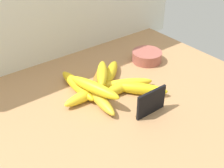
{
  "coord_description": "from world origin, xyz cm",
  "views": [
    {
      "loc": [
        -41.85,
        -57.22,
        59.02
      ],
      "look_at": [
        4.03,
        2.99,
        8.0
      ],
      "focal_mm": 44.7,
      "sensor_mm": 36.0,
      "label": 1
    }
  ],
  "objects_px": {
    "banana_9": "(102,73)",
    "chalkboard_sign": "(151,103)",
    "banana_8": "(94,87)",
    "banana_1": "(111,72)",
    "banana_3": "(118,89)",
    "banana_5": "(98,98)",
    "banana_6": "(125,84)",
    "banana_4": "(77,85)",
    "banana_7": "(138,89)",
    "fruit_bowl": "(147,56)",
    "banana_0": "(86,95)",
    "banana_2": "(98,82)"
  },
  "relations": [
    {
      "from": "banana_4",
      "to": "banana_6",
      "type": "distance_m",
      "value": 0.16
    },
    {
      "from": "banana_2",
      "to": "banana_7",
      "type": "distance_m",
      "value": 0.15
    },
    {
      "from": "banana_1",
      "to": "banana_3",
      "type": "height_order",
      "value": "banana_1"
    },
    {
      "from": "chalkboard_sign",
      "to": "banana_7",
      "type": "bearing_deg",
      "value": 68.3
    },
    {
      "from": "fruit_bowl",
      "to": "banana_6",
      "type": "relative_size",
      "value": 0.6
    },
    {
      "from": "banana_1",
      "to": "banana_9",
      "type": "xyz_separation_m",
      "value": [
        -0.06,
        -0.03,
        0.03
      ]
    },
    {
      "from": "banana_6",
      "to": "banana_8",
      "type": "distance_m",
      "value": 0.13
    },
    {
      "from": "chalkboard_sign",
      "to": "banana_8",
      "type": "relative_size",
      "value": 0.56
    },
    {
      "from": "chalkboard_sign",
      "to": "banana_0",
      "type": "distance_m",
      "value": 0.22
    },
    {
      "from": "banana_9",
      "to": "chalkboard_sign",
      "type": "bearing_deg",
      "value": -81.48
    },
    {
      "from": "banana_3",
      "to": "fruit_bowl",
      "type": "bearing_deg",
      "value": 24.68
    },
    {
      "from": "banana_3",
      "to": "banana_4",
      "type": "height_order",
      "value": "banana_4"
    },
    {
      "from": "banana_1",
      "to": "banana_7",
      "type": "height_order",
      "value": "banana_7"
    },
    {
      "from": "banana_5",
      "to": "banana_7",
      "type": "height_order",
      "value": "banana_7"
    },
    {
      "from": "banana_5",
      "to": "banana_6",
      "type": "distance_m",
      "value": 0.12
    },
    {
      "from": "fruit_bowl",
      "to": "banana_5",
      "type": "bearing_deg",
      "value": -160.9
    },
    {
      "from": "banana_3",
      "to": "banana_6",
      "type": "xyz_separation_m",
      "value": [
        0.03,
        0.01,
        0.0
      ]
    },
    {
      "from": "banana_4",
      "to": "banana_7",
      "type": "bearing_deg",
      "value": -42.57
    },
    {
      "from": "banana_6",
      "to": "banana_7",
      "type": "distance_m",
      "value": 0.05
    },
    {
      "from": "fruit_bowl",
      "to": "banana_0",
      "type": "height_order",
      "value": "fruit_bowl"
    },
    {
      "from": "banana_6",
      "to": "banana_8",
      "type": "height_order",
      "value": "banana_8"
    },
    {
      "from": "chalkboard_sign",
      "to": "banana_6",
      "type": "distance_m",
      "value": 0.16
    },
    {
      "from": "chalkboard_sign",
      "to": "banana_5",
      "type": "distance_m",
      "value": 0.17
    },
    {
      "from": "chalkboard_sign",
      "to": "banana_4",
      "type": "height_order",
      "value": "chalkboard_sign"
    },
    {
      "from": "banana_0",
      "to": "banana_5",
      "type": "relative_size",
      "value": 0.86
    },
    {
      "from": "banana_3",
      "to": "banana_7",
      "type": "bearing_deg",
      "value": -38.81
    },
    {
      "from": "banana_1",
      "to": "banana_9",
      "type": "height_order",
      "value": "banana_9"
    },
    {
      "from": "chalkboard_sign",
      "to": "banana_3",
      "type": "bearing_deg",
      "value": 95.01
    },
    {
      "from": "banana_7",
      "to": "banana_6",
      "type": "bearing_deg",
      "value": 109.27
    },
    {
      "from": "banana_1",
      "to": "banana_2",
      "type": "height_order",
      "value": "banana_1"
    },
    {
      "from": "chalkboard_sign",
      "to": "fruit_bowl",
      "type": "height_order",
      "value": "chalkboard_sign"
    },
    {
      "from": "banana_7",
      "to": "banana_9",
      "type": "height_order",
      "value": "banana_9"
    },
    {
      "from": "banana_0",
      "to": "banana_5",
      "type": "distance_m",
      "value": 0.04
    },
    {
      "from": "banana_5",
      "to": "banana_1",
      "type": "bearing_deg",
      "value": 38.61
    },
    {
      "from": "banana_0",
      "to": "banana_3",
      "type": "xyz_separation_m",
      "value": [
        0.11,
        -0.04,
        -0.0
      ]
    },
    {
      "from": "chalkboard_sign",
      "to": "banana_3",
      "type": "distance_m",
      "value": 0.15
    },
    {
      "from": "banana_1",
      "to": "banana_4",
      "type": "height_order",
      "value": "banana_4"
    },
    {
      "from": "fruit_bowl",
      "to": "banana_7",
      "type": "xyz_separation_m",
      "value": [
        -0.18,
        -0.15,
        -0.0
      ]
    },
    {
      "from": "banana_7",
      "to": "banana_9",
      "type": "relative_size",
      "value": 1.24
    },
    {
      "from": "banana_8",
      "to": "fruit_bowl",
      "type": "bearing_deg",
      "value": 16.63
    },
    {
      "from": "fruit_bowl",
      "to": "banana_8",
      "type": "distance_m",
      "value": 0.34
    },
    {
      "from": "banana_4",
      "to": "banana_9",
      "type": "relative_size",
      "value": 1.31
    },
    {
      "from": "fruit_bowl",
      "to": "banana_5",
      "type": "relative_size",
      "value": 0.61
    },
    {
      "from": "banana_5",
      "to": "chalkboard_sign",
      "type": "bearing_deg",
      "value": -55.12
    },
    {
      "from": "banana_7",
      "to": "banana_5",
      "type": "bearing_deg",
      "value": 164.12
    },
    {
      "from": "banana_3",
      "to": "banana_8",
      "type": "relative_size",
      "value": 0.89
    },
    {
      "from": "chalkboard_sign",
      "to": "banana_9",
      "type": "relative_size",
      "value": 0.69
    },
    {
      "from": "banana_3",
      "to": "banana_9",
      "type": "height_order",
      "value": "banana_9"
    },
    {
      "from": "banana_1",
      "to": "banana_5",
      "type": "relative_size",
      "value": 0.79
    },
    {
      "from": "banana_3",
      "to": "chalkboard_sign",
      "type": "bearing_deg",
      "value": -84.99
    }
  ]
}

